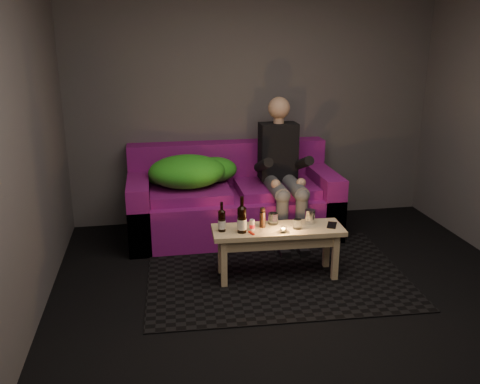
# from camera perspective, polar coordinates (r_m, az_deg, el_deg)

# --- Properties ---
(floor) EXTENTS (4.50, 4.50, 0.00)m
(floor) POSITION_cam_1_polar(r_m,az_deg,el_deg) (3.94, 8.19, -13.89)
(floor) COLOR black
(floor) RESTS_ON ground
(room) EXTENTS (4.50, 4.50, 4.50)m
(room) POSITION_cam_1_polar(r_m,az_deg,el_deg) (3.84, 7.07, 11.44)
(room) COLOR silver
(room) RESTS_ON ground
(rug) EXTENTS (2.29, 1.71, 0.01)m
(rug) POSITION_cam_1_polar(r_m,az_deg,el_deg) (4.55, 4.01, -9.10)
(rug) COLOR black
(rug) RESTS_ON floor
(sofa) EXTENTS (2.13, 0.96, 0.92)m
(sofa) POSITION_cam_1_polar(r_m,az_deg,el_deg) (5.35, -0.88, -1.16)
(sofa) COLOR #7F107E
(sofa) RESTS_ON floor
(green_blanket) EXTENTS (0.94, 0.64, 0.32)m
(green_blanket) POSITION_cam_1_polar(r_m,az_deg,el_deg) (5.19, -5.47, 2.31)
(green_blanket) COLOR green
(green_blanket) RESTS_ON sofa
(person) EXTENTS (0.38, 0.88, 1.42)m
(person) POSITION_cam_1_polar(r_m,az_deg,el_deg) (5.16, 4.73, 2.80)
(person) COLOR black
(person) RESTS_ON sofa
(coffee_table) EXTENTS (1.13, 0.40, 0.46)m
(coffee_table) POSITION_cam_1_polar(r_m,az_deg,el_deg) (4.36, 4.27, -5.04)
(coffee_table) COLOR tan
(coffee_table) RESTS_ON rug
(beer_bottle_a) EXTENTS (0.06, 0.06, 0.25)m
(beer_bottle_a) POSITION_cam_1_polar(r_m,az_deg,el_deg) (4.21, -2.06, -3.22)
(beer_bottle_a) COLOR black
(beer_bottle_a) RESTS_ON coffee_table
(beer_bottle_b) EXTENTS (0.08, 0.08, 0.31)m
(beer_bottle_b) POSITION_cam_1_polar(r_m,az_deg,el_deg) (4.18, 0.21, -3.09)
(beer_bottle_b) COLOR black
(beer_bottle_b) RESTS_ON coffee_table
(salt_shaker) EXTENTS (0.05, 0.05, 0.09)m
(salt_shaker) POSITION_cam_1_polar(r_m,az_deg,el_deg) (4.26, 1.37, -3.70)
(salt_shaker) COLOR silver
(salt_shaker) RESTS_ON coffee_table
(pepper_mill) EXTENTS (0.06, 0.06, 0.14)m
(pepper_mill) POSITION_cam_1_polar(r_m,az_deg,el_deg) (4.31, 2.54, -3.12)
(pepper_mill) COLOR black
(pepper_mill) RESTS_ON coffee_table
(tumbler_back) EXTENTS (0.10, 0.10, 0.10)m
(tumbler_back) POSITION_cam_1_polar(r_m,az_deg,el_deg) (4.39, 3.73, -3.00)
(tumbler_back) COLOR white
(tumbler_back) RESTS_ON coffee_table
(tealight) EXTENTS (0.05, 0.05, 0.04)m
(tealight) POSITION_cam_1_polar(r_m,az_deg,el_deg) (4.23, 4.88, -4.28)
(tealight) COLOR white
(tealight) RESTS_ON coffee_table
(tumbler_front) EXTENTS (0.08, 0.08, 0.09)m
(tumbler_front) POSITION_cam_1_polar(r_m,az_deg,el_deg) (4.31, 6.45, -3.59)
(tumbler_front) COLOR white
(tumbler_front) RESTS_ON coffee_table
(steel_cup) EXTENTS (0.11, 0.11, 0.12)m
(steel_cup) POSITION_cam_1_polar(r_m,az_deg,el_deg) (4.44, 7.85, -2.75)
(steel_cup) COLOR silver
(steel_cup) RESTS_ON coffee_table
(smartphone) EXTENTS (0.13, 0.17, 0.01)m
(smartphone) POSITION_cam_1_polar(r_m,az_deg,el_deg) (4.43, 10.27, -3.68)
(smartphone) COLOR black
(smartphone) RESTS_ON coffee_table
(red_lighter) EXTENTS (0.05, 0.08, 0.01)m
(red_lighter) POSITION_cam_1_polar(r_m,az_deg,el_deg) (4.19, 1.28, -4.62)
(red_lighter) COLOR red
(red_lighter) RESTS_ON coffee_table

